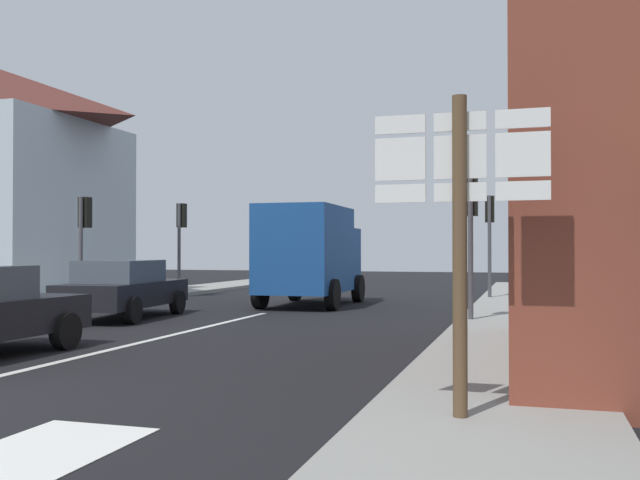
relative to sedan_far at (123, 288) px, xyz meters
The scene contains 11 objects.
ground_plane 3.04m from the sedan_far, ahead, with size 80.00×80.00×0.00m, color black.
sidewalk_right 9.66m from the sedan_far, 10.13° to the right, with size 2.47×44.00×0.14m, color gray.
lane_centre_stripe 4.77m from the sedan_far, 51.67° to the right, with size 0.16×12.00×0.01m, color silver.
lane_turn_arrow 12.22m from the sedan_far, 61.31° to the right, with size 1.20×2.20×0.01m, color silver.
sedan_far is the anchor object (origin of this frame).
delivery_truck 6.26m from the sedan_far, 57.64° to the left, with size 2.56×5.04×3.05m.
route_sign_post 12.82m from the sedan_far, 43.75° to the right, with size 1.66×0.14×3.20m.
traffic_light_far_left 8.84m from the sedan_far, 108.23° to the left, with size 0.30×0.49×3.48m.
traffic_light_near_right 8.79m from the sedan_far, ahead, with size 0.30×0.49×3.42m.
traffic_light_near_left 3.87m from the sedan_far, 140.86° to the left, with size 0.30×0.49×3.29m.
traffic_light_far_right 12.52m from the sedan_far, 46.27° to the left, with size 0.30×0.49×3.57m.
Camera 1 is at (6.94, -5.97, 1.72)m, focal length 39.63 mm.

